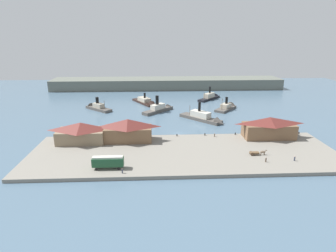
% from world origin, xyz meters
% --- Properties ---
extents(ground_plane, '(320.00, 320.00, 0.00)m').
position_xyz_m(ground_plane, '(0.00, 0.00, 0.00)').
color(ground_plane, slate).
extents(quay_promenade, '(110.00, 36.00, 1.20)m').
position_xyz_m(quay_promenade, '(0.00, -22.00, 0.60)').
color(quay_promenade, gray).
rests_on(quay_promenade, ground).
extents(seawall_edge, '(110.00, 0.80, 1.00)m').
position_xyz_m(seawall_edge, '(0.00, -3.60, 0.50)').
color(seawall_edge, '#666159').
rests_on(seawall_edge, ground).
extents(ferry_shed_central_terminal, '(18.41, 9.82, 7.99)m').
position_xyz_m(ferry_shed_central_terminal, '(-38.95, -10.51, 5.26)').
color(ferry_shed_central_terminal, '#847056').
rests_on(ferry_shed_central_terminal, quay_promenade).
extents(ferry_shed_west_terminal, '(18.66, 8.68, 8.91)m').
position_xyz_m(ferry_shed_west_terminal, '(-20.88, -9.94, 5.73)').
color(ferry_shed_west_terminal, brown).
rests_on(ferry_shed_west_terminal, quay_promenade).
extents(ferry_shed_east_terminal, '(20.54, 9.09, 8.63)m').
position_xyz_m(ferry_shed_east_terminal, '(35.85, -8.92, 5.58)').
color(ferry_shed_east_terminal, brown).
rests_on(ferry_shed_east_terminal, quay_promenade).
extents(street_tram, '(9.76, 2.68, 4.09)m').
position_xyz_m(street_tram, '(-25.16, -34.09, 3.60)').
color(street_tram, '#1E4C2D').
rests_on(street_tram, quay_promenade).
extents(horse_cart, '(6.05, 1.52, 1.87)m').
position_xyz_m(horse_cart, '(25.25, -26.06, 2.12)').
color(horse_cart, brown).
rests_on(horse_cart, quay_promenade).
extents(pedestrian_at_waters_edge, '(0.39, 0.39, 1.60)m').
position_xyz_m(pedestrian_at_waters_edge, '(-20.43, -37.51, 1.93)').
color(pedestrian_at_waters_edge, '#33384C').
rests_on(pedestrian_at_waters_edge, quay_promenade).
extents(pedestrian_walking_west, '(0.42, 0.42, 1.69)m').
position_xyz_m(pedestrian_walking_west, '(26.08, -31.85, 1.97)').
color(pedestrian_walking_west, '#4C3D33').
rests_on(pedestrian_walking_west, quay_promenade).
extents(pedestrian_near_cart, '(0.38, 0.38, 1.53)m').
position_xyz_m(pedestrian_near_cart, '(14.15, -7.06, 1.90)').
color(pedestrian_near_cart, '#4C3D33').
rests_on(pedestrian_near_cart, quay_promenade).
extents(pedestrian_standing_center, '(0.42, 0.42, 1.69)m').
position_xyz_m(pedestrian_standing_center, '(36.01, -31.37, 1.97)').
color(pedestrian_standing_center, '#33384C').
rests_on(pedestrian_standing_center, quay_promenade).
extents(mooring_post_center_west, '(0.44, 0.44, 0.90)m').
position_xyz_m(mooring_post_center_west, '(10.45, -5.24, 1.65)').
color(mooring_post_center_west, black).
rests_on(mooring_post_center_west, quay_promenade).
extents(mooring_post_west, '(0.44, 0.44, 0.90)m').
position_xyz_m(mooring_post_west, '(23.38, -4.99, 1.65)').
color(mooring_post_west, black).
rests_on(mooring_post_west, quay_promenade).
extents(mooring_post_east, '(0.44, 0.44, 0.90)m').
position_xyz_m(mooring_post_east, '(-1.26, -5.49, 1.65)').
color(mooring_post_east, black).
rests_on(mooring_post_east, quay_promenade).
extents(mooring_post_center_east, '(0.44, 0.44, 0.90)m').
position_xyz_m(mooring_post_center_east, '(50.55, -5.48, 1.65)').
color(mooring_post_center_east, black).
rests_on(mooring_post_center_east, quay_promenade).
extents(ferry_moored_east, '(16.96, 23.76, 8.77)m').
position_xyz_m(ferry_moored_east, '(-15.21, 56.32, 1.16)').
color(ferry_moored_east, black).
rests_on(ferry_moored_east, ground).
extents(ferry_approaching_east, '(18.80, 19.20, 10.59)m').
position_xyz_m(ferry_approaching_east, '(-7.16, 38.99, 1.72)').
color(ferry_approaching_east, '#514C47').
rests_on(ferry_approaching_east, ground).
extents(ferry_moored_west, '(17.85, 16.76, 8.89)m').
position_xyz_m(ferry_moored_west, '(-44.10, 44.93, 1.37)').
color(ferry_moored_west, '#514C47').
rests_on(ferry_moored_west, ground).
extents(ferry_approaching_west, '(18.31, 19.03, 10.06)m').
position_xyz_m(ferry_approaching_west, '(27.55, 69.25, 1.45)').
color(ferry_approaching_west, black).
rests_on(ferry_approaching_west, ground).
extents(ferry_mid_harbor, '(16.09, 18.04, 9.70)m').
position_xyz_m(ferry_mid_harbor, '(32.06, 42.31, 1.17)').
color(ferry_mid_harbor, '#514C47').
rests_on(ferry_mid_harbor, ground).
extents(ferry_near_quay, '(21.46, 22.11, 11.00)m').
position_xyz_m(ferry_near_quay, '(14.68, 18.95, 1.54)').
color(ferry_near_quay, '#514C47').
rests_on(ferry_near_quay, ground).
extents(far_headland, '(180.00, 24.00, 8.00)m').
position_xyz_m(far_headland, '(0.00, 110.00, 4.00)').
color(far_headland, '#60665B').
rests_on(far_headland, ground).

